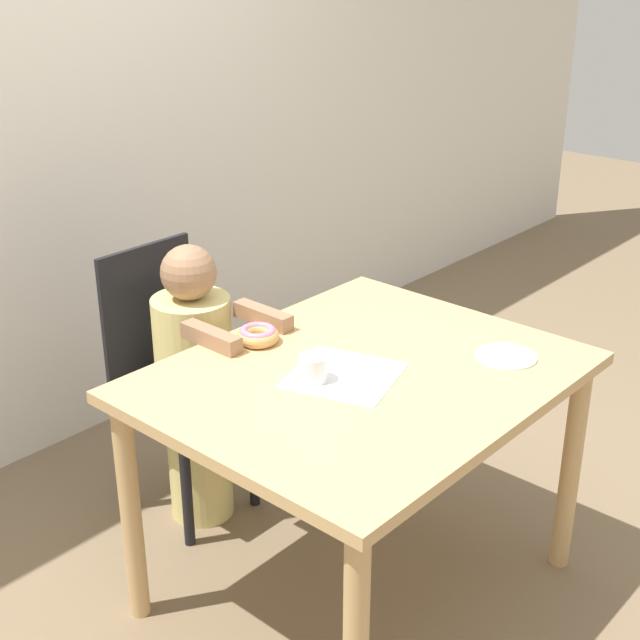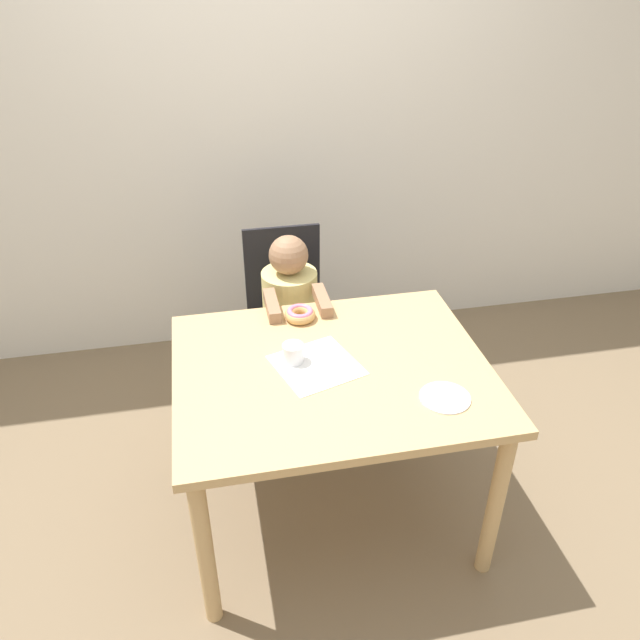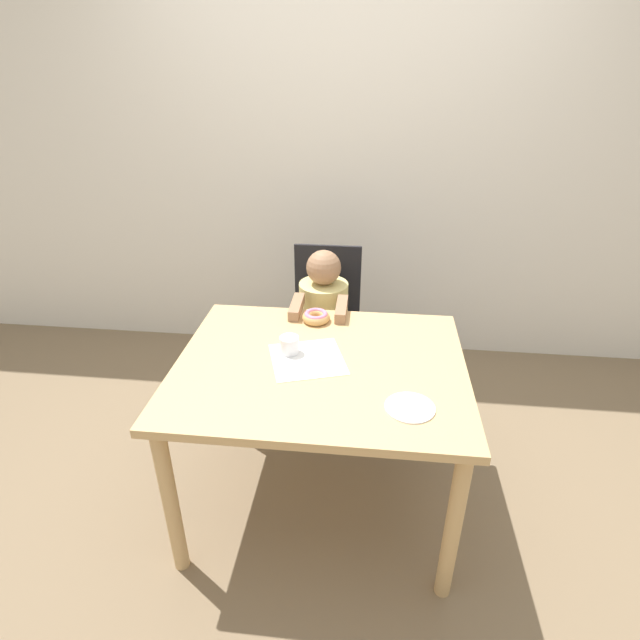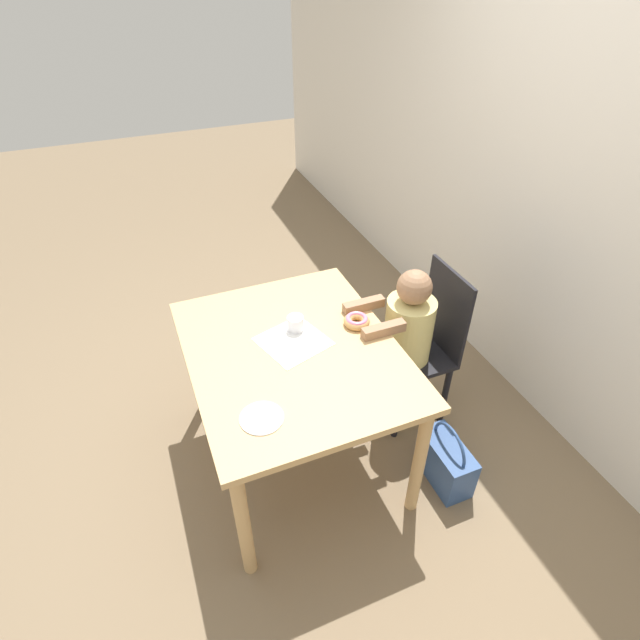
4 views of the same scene
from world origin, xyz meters
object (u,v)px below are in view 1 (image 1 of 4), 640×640
Objects in this scene: child_figure at (196,387)px; cup at (313,369)px; handbag at (300,425)px; chair at (174,382)px; donut at (258,335)px.

cup is at bearing -97.68° from child_figure.
handbag is 4.76× the size of cup.
cup is at bearing -134.31° from handbag.
chair is 11.73× the size of cup.
cup is (-0.57, -0.59, 0.65)m from handbag.
cup is (-0.08, -0.59, 0.29)m from child_figure.
handbag is at bearing 30.90° from donut.
child_figure reaches higher than chair.
child_figure is 2.60× the size of handbag.
child_figure reaches higher than handbag.
donut is (-0.00, -0.42, 0.30)m from chair.
donut is 1.61× the size of cup.
child_figure is (0.00, -0.12, 0.02)m from chair.
chair reaches higher than donut.
donut is 0.86m from handbag.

